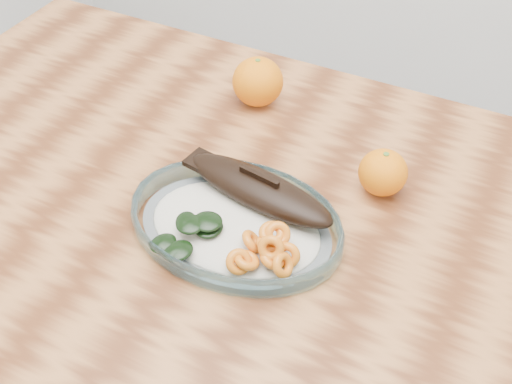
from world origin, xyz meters
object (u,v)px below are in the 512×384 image
dining_table (223,263)px  orange_right (383,172)px  plated_meal (237,221)px  orange_left (258,82)px

dining_table → orange_right: size_ratio=17.80×
plated_meal → orange_left: size_ratio=6.51×
orange_right → dining_table: bearing=-141.2°
dining_table → plated_meal: 0.12m
dining_table → plated_meal: size_ratio=2.25×
dining_table → orange_left: orange_left is taller
plated_meal → orange_right: size_ratio=7.89×
orange_left → dining_table: bearing=-74.6°
dining_table → orange_left: size_ratio=14.68×
dining_table → orange_left: (-0.07, 0.25, 0.14)m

